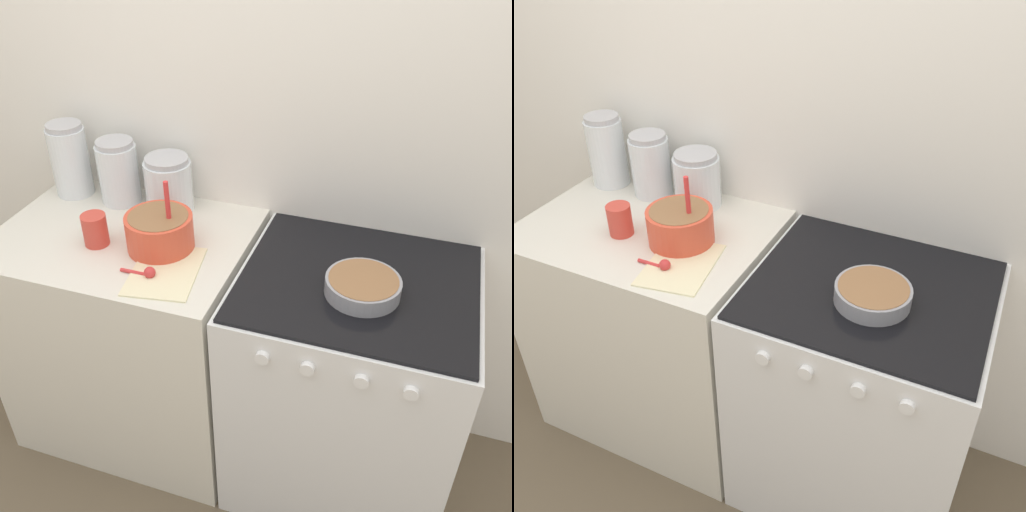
# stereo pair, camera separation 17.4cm
# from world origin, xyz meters

# --- Properties ---
(ground_plane) EXTENTS (12.00, 12.00, 0.00)m
(ground_plane) POSITION_xyz_m (0.00, 0.00, 0.00)
(ground_plane) COLOR brown
(wall_back) EXTENTS (4.72, 0.05, 2.40)m
(wall_back) POSITION_xyz_m (0.00, 0.67, 1.20)
(wall_back) COLOR white
(wall_back) RESTS_ON ground_plane
(countertop_cabinet) EXTENTS (0.86, 0.64, 0.91)m
(countertop_cabinet) POSITION_xyz_m (-0.43, 0.32, 0.45)
(countertop_cabinet) COLOR silver
(countertop_cabinet) RESTS_ON ground_plane
(stove) EXTENTS (0.73, 0.66, 0.91)m
(stove) POSITION_xyz_m (0.38, 0.32, 0.45)
(stove) COLOR silver
(stove) RESTS_ON ground_plane
(mixing_bowl) EXTENTS (0.22, 0.22, 0.25)m
(mixing_bowl) POSITION_xyz_m (-0.27, 0.29, 0.97)
(mixing_bowl) COLOR #D84C33
(mixing_bowl) RESTS_ON countertop_cabinet
(baking_pan) EXTENTS (0.22, 0.22, 0.05)m
(baking_pan) POSITION_xyz_m (0.40, 0.26, 0.94)
(baking_pan) COLOR gray
(baking_pan) RESTS_ON stove
(storage_jar_left) EXTENTS (0.14, 0.14, 0.28)m
(storage_jar_left) POSITION_xyz_m (-0.74, 0.54, 1.02)
(storage_jar_left) COLOR silver
(storage_jar_left) RESTS_ON countertop_cabinet
(storage_jar_middle) EXTENTS (0.15, 0.15, 0.24)m
(storage_jar_middle) POSITION_xyz_m (-0.55, 0.54, 1.01)
(storage_jar_middle) COLOR silver
(storage_jar_middle) RESTS_ON countertop_cabinet
(storage_jar_right) EXTENTS (0.17, 0.17, 0.20)m
(storage_jar_right) POSITION_xyz_m (-0.35, 0.54, 0.99)
(storage_jar_right) COLOR silver
(storage_jar_right) RESTS_ON countertop_cabinet
(tin_can) EXTENTS (0.08, 0.08, 0.11)m
(tin_can) POSITION_xyz_m (-0.48, 0.25, 0.96)
(tin_can) COLOR #CC3F33
(tin_can) RESTS_ON countertop_cabinet
(recipe_page) EXTENTS (0.25, 0.31, 0.01)m
(recipe_page) POSITION_xyz_m (-0.19, 0.17, 0.91)
(recipe_page) COLOR beige
(recipe_page) RESTS_ON countertop_cabinet
(measuring_spoon) EXTENTS (0.12, 0.04, 0.04)m
(measuring_spoon) POSITION_xyz_m (-0.24, 0.14, 0.92)
(measuring_spoon) COLOR red
(measuring_spoon) RESTS_ON countertop_cabinet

